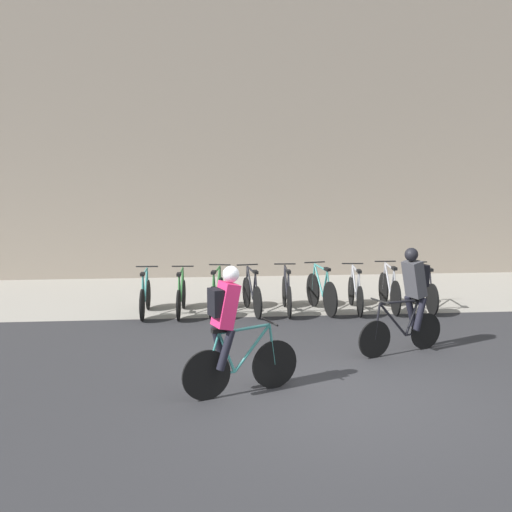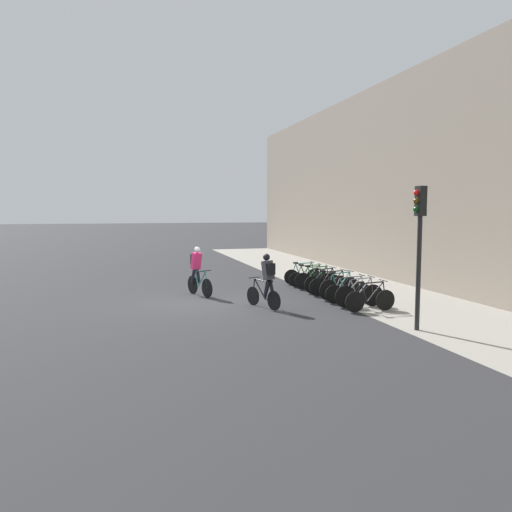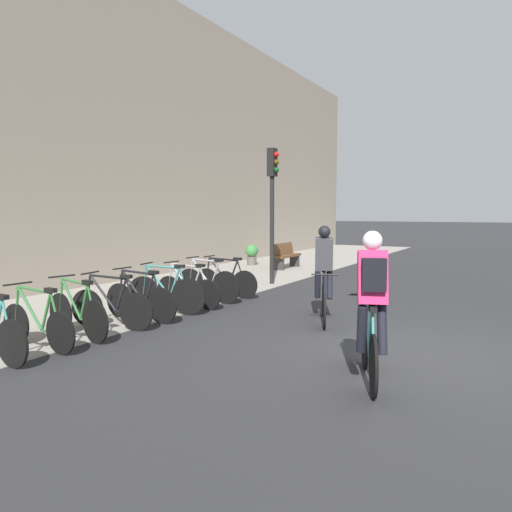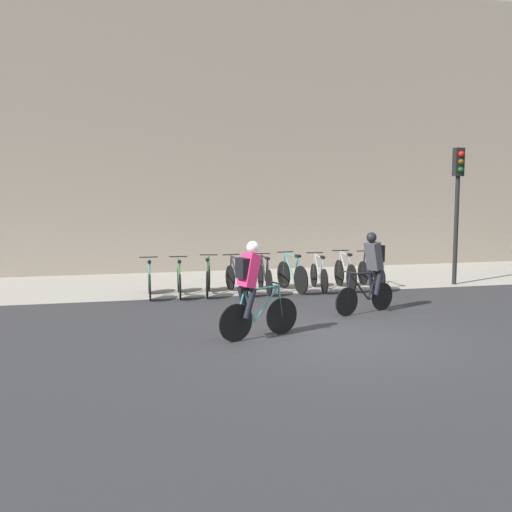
# 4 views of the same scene
# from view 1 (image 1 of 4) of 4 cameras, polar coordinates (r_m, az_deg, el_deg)

# --- Properties ---
(ground) EXTENTS (200.00, 200.00, 0.00)m
(ground) POSITION_cam_1_polar(r_m,az_deg,el_deg) (8.89, 7.74, -12.36)
(ground) COLOR #2B2B2D
(kerb_strip) EXTENTS (44.00, 4.50, 0.01)m
(kerb_strip) POSITION_cam_1_polar(r_m,az_deg,el_deg) (15.29, 2.21, -3.31)
(kerb_strip) COLOR gray
(kerb_strip) RESTS_ON ground
(building_facade) EXTENTS (44.00, 0.60, 8.83)m
(building_facade) POSITION_cam_1_polar(r_m,az_deg,el_deg) (17.54, 1.24, 12.71)
(building_facade) COLOR gray
(building_facade) RESTS_ON ground
(cyclist_pink) EXTENTS (1.60, 0.70, 1.78)m
(cyclist_pink) POSITION_cam_1_polar(r_m,az_deg,el_deg) (8.60, -2.32, -6.40)
(cyclist_pink) COLOR black
(cyclist_pink) RESTS_ON ground
(cyclist_grey) EXTENTS (1.57, 0.73, 1.75)m
(cyclist_grey) POSITION_cam_1_polar(r_m,az_deg,el_deg) (10.83, 13.61, -3.48)
(cyclist_grey) COLOR black
(cyclist_grey) RESTS_ON ground
(parked_bike_0) EXTENTS (0.46, 1.61, 0.95)m
(parked_bike_0) POSITION_cam_1_polar(r_m,az_deg,el_deg) (13.31, -9.83, -3.56)
(parked_bike_0) COLOR black
(parked_bike_0) RESTS_ON ground
(parked_bike_1) EXTENTS (0.46, 1.68, 0.94)m
(parked_bike_1) POSITION_cam_1_polar(r_m,az_deg,el_deg) (13.27, -6.68, -3.55)
(parked_bike_1) COLOR black
(parked_bike_1) RESTS_ON ground
(parked_bike_2) EXTENTS (0.50, 1.66, 0.97)m
(parked_bike_2) POSITION_cam_1_polar(r_m,az_deg,el_deg) (13.26, -3.53, -3.44)
(parked_bike_2) COLOR black
(parked_bike_2) RESTS_ON ground
(parked_bike_3) EXTENTS (0.46, 1.63, 0.96)m
(parked_bike_3) POSITION_cam_1_polar(r_m,az_deg,el_deg) (13.30, -0.37, -3.42)
(parked_bike_3) COLOR black
(parked_bike_3) RESTS_ON ground
(parked_bike_4) EXTENTS (0.46, 1.70, 0.96)m
(parked_bike_4) POSITION_cam_1_polar(r_m,az_deg,el_deg) (13.38, 2.75, -3.35)
(parked_bike_4) COLOR black
(parked_bike_4) RESTS_ON ground
(parked_bike_5) EXTENTS (0.48, 1.67, 0.99)m
(parked_bike_5) POSITION_cam_1_polar(r_m,az_deg,el_deg) (13.49, 5.83, -3.19)
(parked_bike_5) COLOR black
(parked_bike_5) RESTS_ON ground
(parked_bike_6) EXTENTS (0.46, 1.68, 0.95)m
(parked_bike_6) POSITION_cam_1_polar(r_m,az_deg,el_deg) (13.65, 8.84, -3.24)
(parked_bike_6) COLOR black
(parked_bike_6) RESTS_ON ground
(parked_bike_7) EXTENTS (0.46, 1.68, 0.99)m
(parked_bike_7) POSITION_cam_1_polar(r_m,az_deg,el_deg) (13.83, 11.78, -3.03)
(parked_bike_7) COLOR black
(parked_bike_7) RESTS_ON ground
(parked_bike_8) EXTENTS (0.46, 1.70, 0.96)m
(parked_bike_8) POSITION_cam_1_polar(r_m,az_deg,el_deg) (14.06, 14.63, -3.03)
(parked_bike_8) COLOR black
(parked_bike_8) RESTS_ON ground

